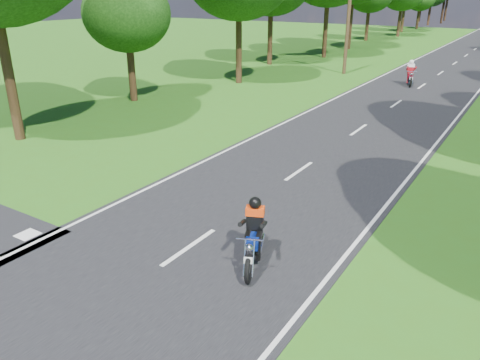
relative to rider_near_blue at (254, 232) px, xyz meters
The scene contains 6 objects.
ground 2.89m from the rider_near_blue, 126.33° to the right, with size 160.00×160.00×0.00m, color #2E6316.
main_road 47.80m from the rider_near_blue, 91.97° to the left, with size 7.00×140.00×0.02m, color black.
road_markings 45.93m from the rider_near_blue, 92.22° to the left, with size 7.40×140.00×0.01m.
telegraph_pole 27.07m from the rider_near_blue, 106.53° to the left, with size 1.20×0.26×8.00m.
rider_near_blue is the anchor object (origin of this frame).
rider_far_red 23.73m from the rider_near_blue, 95.85° to the left, with size 0.63×1.90×1.59m, color #AA0D23, non-canonical shape.
Camera 1 is at (6.25, -5.57, 5.71)m, focal length 35.00 mm.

